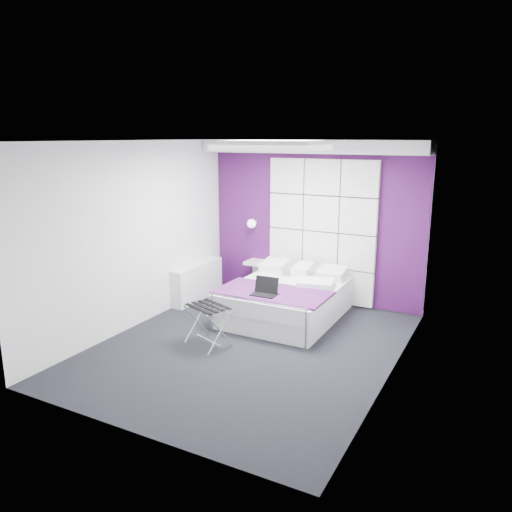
% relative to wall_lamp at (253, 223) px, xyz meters
% --- Properties ---
extents(floor, '(4.40, 4.40, 0.00)m').
position_rel_wall_lamp_xyz_m(floor, '(1.05, -2.06, -1.22)').
color(floor, black).
rests_on(floor, ground).
extents(ceiling, '(4.40, 4.40, 0.00)m').
position_rel_wall_lamp_xyz_m(ceiling, '(1.05, -2.06, 1.38)').
color(ceiling, white).
rests_on(ceiling, wall_back).
extents(wall_back, '(3.60, 0.00, 3.60)m').
position_rel_wall_lamp_xyz_m(wall_back, '(1.05, 0.14, 0.08)').
color(wall_back, white).
rests_on(wall_back, floor).
extents(wall_left, '(0.00, 4.40, 4.40)m').
position_rel_wall_lamp_xyz_m(wall_left, '(-0.75, -2.06, 0.08)').
color(wall_left, white).
rests_on(wall_left, floor).
extents(wall_right, '(0.00, 4.40, 4.40)m').
position_rel_wall_lamp_xyz_m(wall_right, '(2.85, -2.06, 0.08)').
color(wall_right, white).
rests_on(wall_right, floor).
extents(accent_wall, '(3.58, 0.02, 2.58)m').
position_rel_wall_lamp_xyz_m(accent_wall, '(1.05, 0.13, 0.08)').
color(accent_wall, '#44114A').
rests_on(accent_wall, wall_back).
extents(soffit, '(3.58, 0.50, 0.20)m').
position_rel_wall_lamp_xyz_m(soffit, '(1.05, -0.11, 1.28)').
color(soffit, white).
rests_on(soffit, wall_back).
extents(headboard, '(1.80, 0.08, 2.30)m').
position_rel_wall_lamp_xyz_m(headboard, '(1.20, 0.08, -0.05)').
color(headboard, silver).
rests_on(headboard, wall_back).
extents(skylight, '(1.36, 0.86, 0.12)m').
position_rel_wall_lamp_xyz_m(skylight, '(1.05, -1.46, 1.33)').
color(skylight, white).
rests_on(skylight, ceiling).
extents(wall_lamp, '(0.15, 0.15, 0.15)m').
position_rel_wall_lamp_xyz_m(wall_lamp, '(0.00, 0.00, 0.00)').
color(wall_lamp, white).
rests_on(wall_lamp, wall_back).
extents(radiator, '(0.22, 1.20, 0.60)m').
position_rel_wall_lamp_xyz_m(radiator, '(-0.64, -0.76, -0.92)').
color(radiator, white).
rests_on(radiator, floor).
extents(bed, '(1.57, 1.88, 0.67)m').
position_rel_wall_lamp_xyz_m(bed, '(1.03, -0.87, -0.94)').
color(bed, white).
rests_on(bed, floor).
extents(nightstand, '(0.45, 0.35, 0.05)m').
position_rel_wall_lamp_xyz_m(nightstand, '(0.16, -0.04, -0.66)').
color(nightstand, white).
rests_on(nightstand, wall_back).
extents(luggage_rack, '(0.54, 0.40, 0.53)m').
position_rel_wall_lamp_xyz_m(luggage_rack, '(0.55, -2.26, -0.95)').
color(luggage_rack, silver).
rests_on(luggage_rack, floor).
extents(laptop, '(0.34, 0.24, 0.25)m').
position_rel_wall_lamp_xyz_m(laptop, '(0.99, -1.48, -0.63)').
color(laptop, black).
rests_on(laptop, bed).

